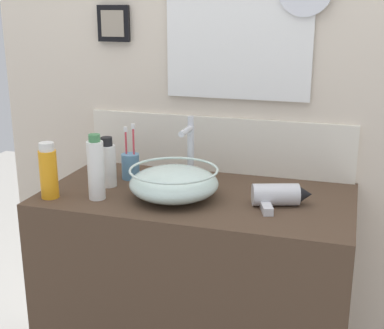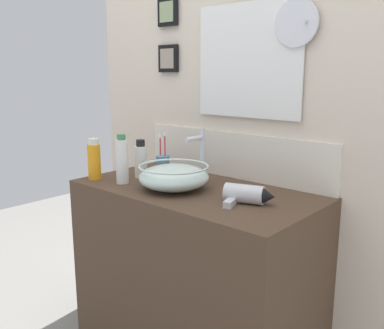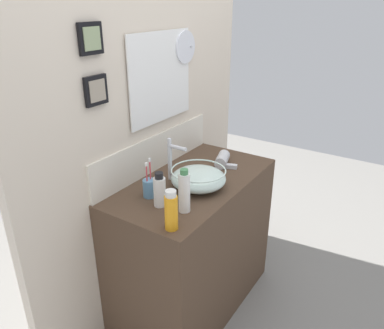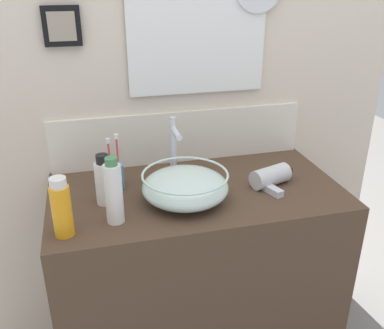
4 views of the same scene
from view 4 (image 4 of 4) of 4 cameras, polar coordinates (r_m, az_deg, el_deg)
name	(u,v)px [view 4 (image 4 of 4)]	position (r m, az deg, el deg)	size (l,w,h in m)	color
vanity_counter	(196,286)	(1.76, 0.57, -15.94)	(1.03, 0.54, 0.87)	#4C3828
back_panel	(177,76)	(1.67, -1.98, 11.73)	(1.79, 0.10, 2.41)	beige
glass_bowl_sink	(185,186)	(1.42, -0.92, -2.94)	(0.29, 0.29, 0.10)	silver
faucet	(174,145)	(1.54, -2.42, 2.60)	(0.02, 0.12, 0.24)	silver
hair_drier	(274,176)	(1.57, 10.84, -1.52)	(0.20, 0.17, 0.07)	silver
toothbrush_cup	(115,175)	(1.53, -10.22, -1.45)	(0.06, 0.06, 0.20)	#598CB2
lotion_bottle	(62,208)	(1.28, -17.01, -5.60)	(0.06, 0.06, 0.19)	orange
soap_dispenser	(114,192)	(1.31, -10.40, -3.67)	(0.05, 0.05, 0.21)	white
spray_bottle	(104,181)	(1.43, -11.64, -2.20)	(0.06, 0.06, 0.17)	white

